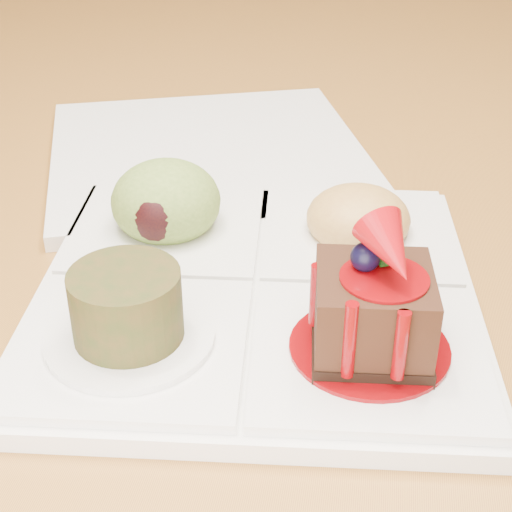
# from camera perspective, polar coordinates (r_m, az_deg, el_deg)

# --- Properties ---
(ground) EXTENTS (6.00, 6.00, 0.00)m
(ground) POSITION_cam_1_polar(r_m,az_deg,el_deg) (1.38, 1.92, -17.16)
(ground) COLOR brown
(dining_table) EXTENTS (1.00, 1.80, 0.75)m
(dining_table) POSITION_cam_1_polar(r_m,az_deg,el_deg) (0.98, 2.63, 10.39)
(dining_table) COLOR #A06E29
(dining_table) RESTS_ON ground
(sampler_plate) EXTENTS (0.30, 0.30, 0.10)m
(sampler_plate) POSITION_cam_1_polar(r_m,az_deg,el_deg) (0.49, -0.20, -1.12)
(sampler_plate) COLOR white
(sampler_plate) RESTS_ON dining_table
(second_plate) EXTENTS (0.34, 0.34, 0.01)m
(second_plate) POSITION_cam_1_polar(r_m,az_deg,el_deg) (0.68, -3.51, 7.35)
(second_plate) COLOR white
(second_plate) RESTS_ON dining_table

